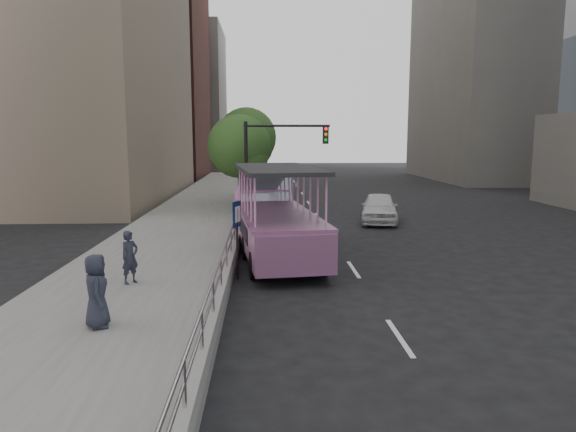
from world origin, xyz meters
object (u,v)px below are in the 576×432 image
(parking_sign, at_px, (237,230))
(traffic_signal, at_px, (270,157))
(street_tree_far, at_px, (248,140))
(pedestrian_far, at_px, (96,291))
(street_tree_near, at_px, (241,149))
(car, at_px, (379,208))
(duck_boat, at_px, (272,220))
(pedestrian_near, at_px, (130,257))

(parking_sign, height_order, traffic_signal, traffic_signal)
(parking_sign, bearing_deg, street_tree_far, 90.75)
(pedestrian_far, distance_m, street_tree_near, 18.12)
(pedestrian_far, relative_size, traffic_signal, 0.31)
(car, relative_size, pedestrian_far, 2.78)
(pedestrian_far, height_order, street_tree_near, street_tree_near)
(duck_boat, distance_m, traffic_signal, 5.97)
(pedestrian_near, bearing_deg, street_tree_near, 27.58)
(street_tree_near, xyz_separation_m, street_tree_far, (0.20, 6.00, 0.49))
(traffic_signal, bearing_deg, street_tree_near, 114.98)
(street_tree_far, bearing_deg, duck_boat, -84.73)
(pedestrian_far, height_order, parking_sign, parking_sign)
(traffic_signal, bearing_deg, street_tree_far, 98.43)
(car, distance_m, parking_sign, 12.84)
(parking_sign, bearing_deg, pedestrian_near, -154.74)
(parking_sign, relative_size, traffic_signal, 0.47)
(pedestrian_far, distance_m, parking_sign, 5.60)
(parking_sign, bearing_deg, pedestrian_far, -120.01)
(car, distance_m, street_tree_near, 8.23)
(duck_boat, relative_size, parking_sign, 4.21)
(car, xyz_separation_m, street_tree_far, (-7.14, 8.13, 3.53))
(pedestrian_near, bearing_deg, car, -1.41)
(pedestrian_near, bearing_deg, street_tree_far, 29.93)
(duck_boat, relative_size, street_tree_near, 1.82)
(pedestrian_far, relative_size, street_tree_far, 0.25)
(pedestrian_far, distance_m, street_tree_far, 24.11)
(pedestrian_far, xyz_separation_m, traffic_signal, (3.94, 14.34, 2.38))
(car, height_order, street_tree_near, street_tree_near)
(traffic_signal, bearing_deg, duck_boat, -90.17)
(traffic_signal, bearing_deg, pedestrian_far, -105.38)
(street_tree_near, distance_m, street_tree_far, 6.02)
(pedestrian_far, relative_size, street_tree_near, 0.29)
(parking_sign, xyz_separation_m, traffic_signal, (1.15, 9.50, 1.92))
(traffic_signal, distance_m, street_tree_far, 9.57)
(duck_boat, relative_size, pedestrian_far, 6.37)
(duck_boat, distance_m, car, 8.95)
(duck_boat, xyz_separation_m, traffic_signal, (0.02, 5.54, 2.24))
(parking_sign, bearing_deg, duck_boat, 74.04)
(pedestrian_far, height_order, traffic_signal, traffic_signal)
(car, height_order, street_tree_far, street_tree_far)
(pedestrian_near, height_order, parking_sign, parking_sign)
(pedestrian_near, height_order, street_tree_near, street_tree_near)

